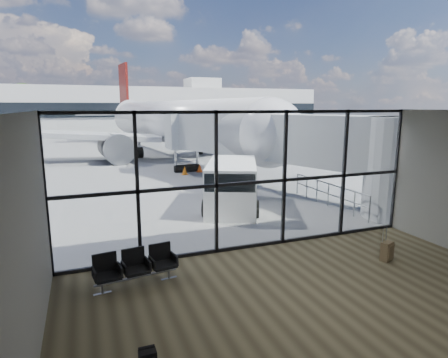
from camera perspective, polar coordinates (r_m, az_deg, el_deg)
ground at (r=51.13m, az=-15.18°, el=5.46°), size 220.00×220.00×0.00m
lounge_shell at (r=7.95m, az=18.99°, el=-3.83°), size 12.02×8.01×4.51m
glass_curtain_wall at (r=12.02m, az=4.19°, el=-0.33°), size 12.10×0.12×4.50m
jet_bridge at (r=20.40m, az=8.34°, el=5.70°), size 8.00×16.50×4.33m
apron_railing at (r=18.12m, az=15.60°, el=-1.79°), size 0.06×5.46×1.11m
far_terminal at (r=72.78m, az=-17.62°, el=10.19°), size 80.00×12.20×11.00m
tree_5 at (r=83.29m, az=-28.22°, el=10.60°), size 6.27×6.27×9.03m
seating_row at (r=10.29m, az=-13.40°, el=-12.66°), size 2.14×0.87×0.95m
suitcase at (r=12.49m, az=23.60°, el=-10.03°), size 0.44×0.37×1.04m
airliner at (r=36.44m, az=-8.73°, el=8.51°), size 33.89×39.41×10.17m
service_van at (r=17.05m, az=1.18°, el=-0.88°), size 3.93×5.33×2.12m
belt_loader at (r=32.49m, az=-28.95°, el=2.49°), size 2.22×3.88×1.70m
traffic_cone_a at (r=27.49m, az=-5.33°, el=1.90°), size 0.41×0.41×0.58m
traffic_cone_b at (r=26.76m, az=-3.73°, el=1.69°), size 0.42×0.42×0.60m
traffic_cone_c at (r=25.79m, az=-6.02°, el=1.29°), size 0.41×0.41×0.58m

